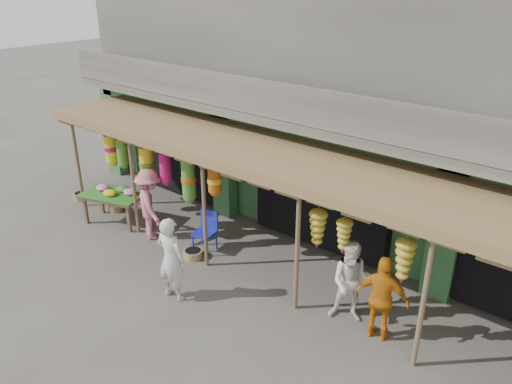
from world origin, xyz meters
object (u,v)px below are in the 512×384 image
Objects in this scene: person_vendor at (382,299)px; person_shopper at (150,205)px; person_front at (171,259)px; person_right at (352,282)px; flower_table at (114,195)px; blue_chair at (206,228)px.

person_shopper reaches higher than person_vendor.
person_front is 1.09× the size of person_right.
person_shopper reaches higher than person_front.
person_front reaches higher than flower_table.
blue_chair is at bearing -8.04° from flower_table.
person_vendor is at bearing -14.08° from blue_chair.
person_vendor is 6.19m from person_shopper.
person_front is 3.59m from person_right.
person_front is (3.76, -1.31, 0.12)m from flower_table.
person_shopper is at bearing 158.84° from person_right.
person_shopper reaches higher than person_right.
person_shopper reaches higher than flower_table.
person_shopper is at bearing -15.82° from flower_table.
person_front is at bearing -176.24° from person_right.
blue_chair is at bearing -136.94° from person_shopper.
person_front is at bearing -37.63° from flower_table.
person_right is at bearing -21.81° from person_vendor.
blue_chair reaches higher than flower_table.
person_vendor is (7.60, 0.27, 0.05)m from flower_table.
person_vendor is (0.68, -0.12, 0.00)m from person_right.
person_right is (3.16, 1.71, -0.07)m from person_front.
flower_table is at bearing -26.76° from person_front.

